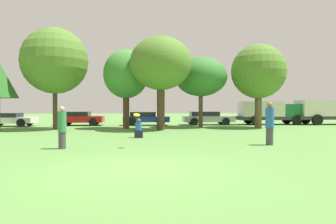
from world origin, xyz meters
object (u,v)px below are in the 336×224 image
parked_car_red (80,118)px  delivery_truck_green (269,111)px  parked_car_silver (207,118)px  parked_car_blue (145,118)px  frisbee (137,115)px  tree_4 (201,77)px  tree_2 (126,75)px  tree_5 (258,72)px  parked_car_white (9,119)px  person_thrower (62,127)px  person_catcher (270,123)px  delivery_truck_black (330,111)px  tree_1 (55,61)px  bystander_sitting (139,130)px  tree_3 (161,64)px

parked_car_red → delivery_truck_green: (16.77, -0.35, 0.53)m
parked_car_red → parked_car_silver: (11.09, -0.23, -0.01)m
parked_car_blue → frisbee: bearing=-91.6°
tree_4 → delivery_truck_green: size_ratio=0.93×
tree_2 → parked_car_blue: 5.09m
tree_5 → parked_car_red: bearing=163.7°
tree_2 → parked_car_white: size_ratio=1.49×
person_thrower → parked_car_red: 14.69m
person_catcher → delivery_truck_black: bearing=-133.0°
parked_car_white → parked_car_blue: size_ratio=0.99×
tree_1 → tree_4: size_ratio=1.31×
person_catcher → delivery_truck_black: (11.64, 13.46, 0.31)m
parked_car_silver → delivery_truck_green: size_ratio=0.76×
parked_car_silver → parked_car_white: bearing=-177.2°
person_catcher → bystander_sitting: size_ratio=1.82×
bystander_sitting → tree_3: tree_3 is taller
bystander_sitting → parked_car_silver: parked_car_silver is taller
tree_4 → parked_car_silver: tree_4 is taller
tree_5 → tree_3: bearing=-169.1°
delivery_truck_green → delivery_truck_black: 5.52m
tree_5 → parked_car_blue: 10.05m
person_thrower → tree_4: bearing=53.2°
bystander_sitting → parked_car_blue: (0.62, 10.31, 0.22)m
frisbee → tree_3: size_ratio=0.04×
person_thrower → tree_3: (4.56, 8.93, 3.77)m
parked_car_blue → tree_2: bearing=-112.4°
tree_3 → tree_5: tree_3 is taller
person_thrower → tree_4: size_ratio=0.30×
delivery_truck_green → bystander_sitting: bearing=-137.5°
parked_car_white → delivery_truck_green: 22.29m
person_thrower → tree_1: (-2.94, 10.29, 4.05)m
bystander_sitting → delivery_truck_green: 15.66m
parked_car_white → parked_car_silver: (16.61, 0.45, 0.03)m
person_catcher → bystander_sitting: person_catcher is taller
person_thrower → person_catcher: bearing=-0.0°
person_catcher → parked_car_white: bearing=-42.1°
person_catcher → parked_car_silver: 14.01m
parked_car_white → parked_car_red: bearing=8.2°
parked_car_silver → delivery_truck_black: size_ratio=0.68×
frisbee → parked_car_red: bearing=108.7°
bystander_sitting → tree_5: size_ratio=0.16×
bystander_sitting → tree_4: tree_4 is taller
delivery_truck_green → parked_car_silver: bearing=179.9°
delivery_truck_green → person_thrower: bearing=-134.9°
person_thrower → tree_3: 10.71m
bystander_sitting → frisbee: bearing=-91.2°
parked_car_white → tree_4: bearing=-7.9°
frisbee → delivery_truck_green: (11.83, 14.25, -0.15)m
person_thrower → delivery_truck_black: bearing=32.1°
frisbee → delivery_truck_black: size_ratio=0.04×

